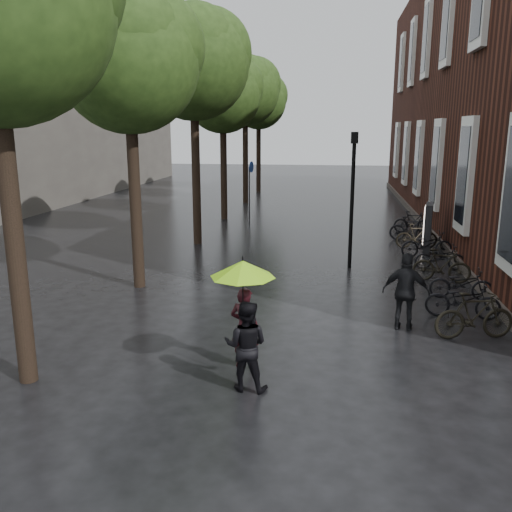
% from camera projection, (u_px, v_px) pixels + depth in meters
% --- Properties ---
extents(ground, '(120.00, 120.00, 0.00)m').
position_uv_depth(ground, '(237.00, 426.00, 8.28)').
color(ground, black).
extents(street_trees, '(4.33, 34.03, 8.91)m').
position_uv_depth(street_trees, '(209.00, 81.00, 22.69)').
color(street_trees, black).
rests_on(street_trees, ground).
extents(person_burgundy, '(0.66, 0.53, 1.59)m').
position_uv_depth(person_burgundy, '(245.00, 328.00, 10.15)').
color(person_burgundy, black).
rests_on(person_burgundy, ground).
extents(person_black, '(0.82, 0.66, 1.60)m').
position_uv_depth(person_black, '(246.00, 346.00, 9.30)').
color(person_black, black).
rests_on(person_black, ground).
extents(lime_umbrella, '(1.16, 1.16, 1.71)m').
position_uv_depth(lime_umbrella, '(243.00, 269.00, 9.41)').
color(lime_umbrella, black).
rests_on(lime_umbrella, ground).
extents(pedestrian_walking, '(1.10, 0.63, 1.77)m').
position_uv_depth(pedestrian_walking, '(406.00, 292.00, 12.07)').
color(pedestrian_walking, black).
rests_on(pedestrian_walking, ground).
extents(parked_bicycles, '(2.08, 12.97, 1.05)m').
position_uv_depth(parked_bicycles, '(435.00, 257.00, 17.12)').
color(parked_bicycles, black).
rests_on(parked_bicycles, ground).
extents(ad_lightbox, '(0.27, 1.17, 1.77)m').
position_uv_depth(ad_lightbox, '(428.00, 227.00, 19.81)').
color(ad_lightbox, black).
rests_on(ad_lightbox, ground).
extents(lamp_post, '(0.22, 0.22, 4.33)m').
position_uv_depth(lamp_post, '(353.00, 187.00, 17.07)').
color(lamp_post, black).
rests_on(lamp_post, ground).
extents(cycle_sign, '(0.15, 0.52, 2.88)m').
position_uv_depth(cycle_sign, '(250.00, 182.00, 26.08)').
color(cycle_sign, '#262628').
rests_on(cycle_sign, ground).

